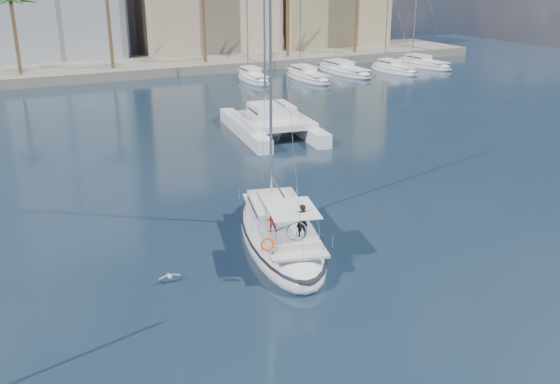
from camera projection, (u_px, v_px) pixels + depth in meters
ground at (267, 273)px, 28.76m from camera, size 160.00×160.00×0.00m
quay at (67, 71)px, 80.05m from camera, size 120.00×14.00×1.20m
main_sloop at (281, 234)px, 31.70m from camera, size 6.50×12.25×17.35m
catamaran at (272, 121)px, 52.24m from camera, size 7.47×12.65×17.48m
seagull at (169, 276)px, 27.75m from camera, size 0.98×0.42×0.18m
moored_yacht_a at (253, 81)px, 76.70m from camera, size 3.37×9.52×11.90m
moored_yacht_b at (307, 80)px, 77.69m from camera, size 3.32×10.83×13.72m
moored_yacht_c at (344, 74)px, 82.07m from camera, size 3.98×12.33×15.54m
moored_yacht_d at (393, 72)px, 83.06m from camera, size 3.52×9.55×11.90m
moored_yacht_e at (423, 67)px, 87.44m from camera, size 4.61×11.11×13.72m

